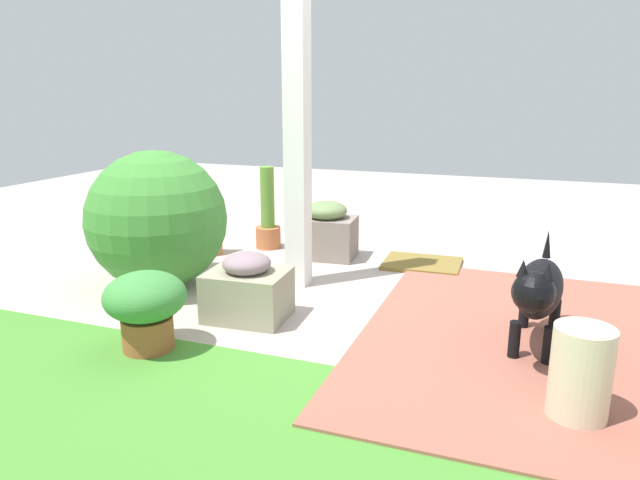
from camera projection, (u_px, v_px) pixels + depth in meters
ground_plane at (351, 296)px, 3.83m from camera, size 12.00×12.00×0.00m
brick_path at (532, 341)px, 3.11m from camera, size 1.80×2.40×0.02m
porch_pillar at (297, 110)px, 3.77m from camera, size 0.15×0.15×2.40m
stone_planter_nearest at (326, 231)px, 4.67m from camera, size 0.50×0.39×0.47m
stone_planter_mid at (248, 290)px, 3.41m from camera, size 0.49×0.40×0.41m
round_shrub at (157, 220)px, 3.91m from camera, size 0.95×0.95×0.95m
terracotta_pot_spiky at (208, 217)px, 4.75m from camera, size 0.21×0.21×0.66m
terracotta_pot_tall at (268, 219)px, 4.95m from camera, size 0.21×0.21×0.71m
terracotta_pot_broad at (146, 304)px, 2.98m from camera, size 0.43×0.43×0.42m
dog at (538, 290)px, 2.93m from camera, size 0.29×0.85×0.58m
ceramic_urn at (580, 374)px, 2.34m from camera, size 0.24×0.24×0.41m
doormat at (422, 264)px, 4.49m from camera, size 0.60×0.49×0.03m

